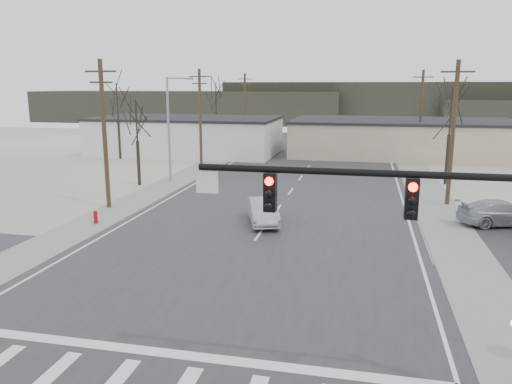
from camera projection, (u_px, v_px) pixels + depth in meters
ground at (219, 290)px, 20.63m from camera, size 140.00×140.00×0.00m
main_road at (280, 206)px, 34.95m from camera, size 18.00×110.00×0.05m
cross_road at (219, 290)px, 20.62m from camera, size 90.00×10.00×0.04m
sidewalk_left at (166, 186)px, 41.95m from camera, size 3.00×90.00×0.06m
sidewalk_right at (430, 198)px, 37.50m from camera, size 3.00×90.00×0.06m
traffic_signal_mast at (456, 238)px, 12.07m from camera, size 8.95×0.43×7.20m
fire_hydrant at (96, 217)px, 30.32m from camera, size 0.24×0.24×0.87m
building_left_far at (187, 135)px, 61.72m from camera, size 22.30×12.30×4.50m
building_right_far at (403, 137)px, 60.10m from camera, size 26.30×14.30×4.30m
upole_left_b at (104, 132)px, 33.41m from camera, size 2.20×0.30×10.00m
upole_left_c at (200, 115)px, 52.51m from camera, size 2.20×0.30×10.00m
upole_left_d at (245, 107)px, 71.61m from camera, size 2.20×0.30×10.00m
upole_right_a at (453, 131)px, 34.31m from camera, size 2.20×0.30×10.00m
upole_right_b at (421, 114)px, 55.32m from camera, size 2.20×0.30×10.00m
streetlight_main at (171, 124)px, 42.84m from camera, size 2.40×0.25×9.00m
tree_left_near at (137, 123)px, 41.37m from camera, size 3.30×3.30×7.35m
tree_right_mid at (451, 114)px, 41.59m from camera, size 3.74×3.74×8.33m
tree_left_far at (216, 101)px, 66.19m from camera, size 3.96×3.96×8.82m
tree_right_far at (439, 106)px, 65.97m from camera, size 3.52×3.52×7.84m
tree_left_mid at (117, 104)px, 56.41m from camera, size 3.96×3.96×8.82m
hill_left at (187, 107)px, 115.11m from camera, size 70.00×18.00×7.00m
hill_center at (411, 103)px, 108.22m from camera, size 80.00×18.00×9.00m
sedan_crossing at (263, 211)px, 30.44m from camera, size 2.91×4.83×1.50m
car_far_a at (353, 149)px, 60.51m from camera, size 3.64×5.07×1.36m
car_far_b at (298, 138)px, 72.24m from camera, size 3.14×4.82×1.53m
car_parked_silver at (502, 213)px, 29.97m from camera, size 5.55×3.38×1.50m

